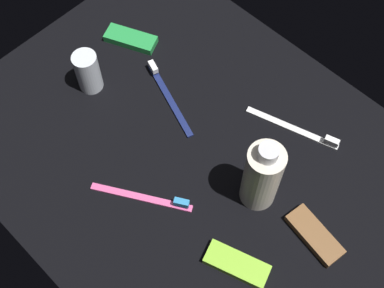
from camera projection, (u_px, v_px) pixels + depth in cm
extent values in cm
cube|color=black|center=(192.00, 153.00, 93.76)|extent=(84.00, 64.00, 1.20)
cylinder|color=silver|center=(262.00, 177.00, 82.93)|extent=(6.06, 6.06, 14.45)
cylinder|color=silver|center=(268.00, 153.00, 75.61)|extent=(3.20, 3.20, 2.20)
cylinder|color=silver|center=(88.00, 72.00, 96.39)|extent=(4.60, 4.60, 8.64)
cube|color=navy|center=(170.00, 99.00, 98.14)|extent=(17.37, 7.13, 0.90)
cube|color=white|center=(153.00, 67.00, 100.42)|extent=(2.82, 1.90, 1.20)
cube|color=white|center=(292.00, 127.00, 95.14)|extent=(17.57, 6.41, 0.90)
cube|color=white|center=(332.00, 141.00, 92.58)|extent=(2.81, 1.81, 1.20)
cube|color=#E55999|center=(139.00, 195.00, 88.73)|extent=(16.13, 10.14, 0.90)
cube|color=#338CCC|center=(182.00, 203.00, 86.96)|extent=(2.80, 2.26, 1.20)
cube|color=green|center=(131.00, 39.00, 104.68)|extent=(11.13, 7.83, 1.50)
cube|color=#8CD133|center=(237.00, 264.00, 82.71)|extent=(11.13, 7.09, 1.50)
cube|color=brown|center=(315.00, 235.00, 85.03)|extent=(10.91, 5.64, 1.50)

